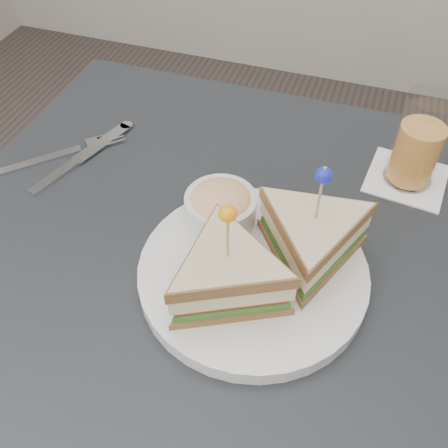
% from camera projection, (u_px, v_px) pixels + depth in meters
% --- Properties ---
extents(ground_plane, '(3.50, 3.50, 0.00)m').
position_uv_depth(ground_plane, '(219.00, 448.00, 1.21)').
color(ground_plane, '#3F3833').
extents(table, '(0.80, 0.80, 0.75)m').
position_uv_depth(table, '(215.00, 286.00, 0.72)').
color(table, black).
rests_on(table, ground).
extents(plate_meal, '(0.33, 0.31, 0.17)m').
position_uv_depth(plate_meal, '(261.00, 254.00, 0.60)').
color(plate_meal, silver).
rests_on(plate_meal, table).
extents(cutlery_fork, '(0.16, 0.16, 0.01)m').
position_uv_depth(cutlery_fork, '(68.00, 152.00, 0.80)').
color(cutlery_fork, silver).
rests_on(cutlery_fork, table).
extents(cutlery_knife, '(0.08, 0.21, 0.01)m').
position_uv_depth(cutlery_knife, '(80.00, 159.00, 0.79)').
color(cutlery_knife, silver).
rests_on(cutlery_knife, table).
extents(drink_set, '(0.13, 0.13, 0.14)m').
position_uv_depth(drink_set, '(418.00, 146.00, 0.71)').
color(drink_set, white).
rests_on(drink_set, table).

